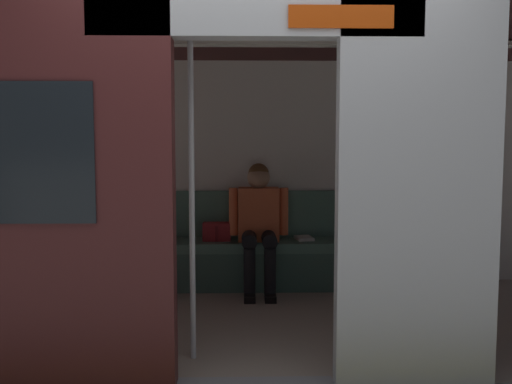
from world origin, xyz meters
The scene contains 6 objects.
train_car centered at (0.06, -1.16, 1.50)m, with size 6.40×2.68×2.28m.
bench_seat centered at (0.00, -2.16, 0.35)m, with size 2.92×0.44×0.45m.
person_seated centered at (-0.08, -2.11, 0.67)m, with size 0.55×0.67×1.18m.
handbag centered at (0.32, -2.21, 0.54)m, with size 0.26×0.15×0.17m.
book centered at (-0.51, -2.24, 0.47)m, with size 0.15×0.22×0.03m, color silver.
grab_pole_door centered at (0.39, -0.42, 1.07)m, with size 0.04×0.04×2.14m, color silver.
Camera 1 is at (0.07, 3.24, 1.42)m, focal length 41.06 mm.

